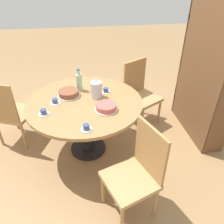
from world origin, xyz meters
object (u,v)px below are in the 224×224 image
Objects in this scene: chair_a at (140,93)px; coffee_pot at (96,89)px; chair_b at (11,112)px; cup_a at (86,128)px; cake_second at (106,107)px; cup_c at (44,113)px; cup_b at (55,101)px; cup_d at (106,91)px; chair_c at (136,173)px; water_bottle at (79,82)px; bookshelf at (206,73)px; cake_main at (69,93)px.

chair_a is 4.03× the size of coffee_pot.
chair_b reaches higher than cup_a.
cake_second is 0.38m from cup_a.
coffee_pot is (0.22, 1.07, 0.35)m from chair_b.
cup_c is at bearing -91.04° from cake_second.
chair_b is at bearing -116.09° from cup_b.
cup_c is at bearing -61.62° from cup_d.
cup_b is 1.00× the size of cup_d.
chair_c is 3.38× the size of water_bottle.
bookshelf is at bearing 107.83° from cake_second.
water_bottle reaches higher than chair_a.
coffee_pot is at bearing 165.79° from cup_a.
water_bottle is at bearing 87.55° from bookshelf.
chair_b is 1.15m from coffee_pot.
cup_b is at bearing -45.47° from water_bottle.
coffee_pot is 2.06× the size of cup_d.
chair_c is 0.61m from cup_a.
cake_second is (-0.67, -0.18, 0.28)m from chair_c.
cake_main is (0.06, -1.72, -0.11)m from bookshelf.
coffee_pot is at bearing 42.75° from water_bottle.
chair_b is 8.28× the size of cup_a.
cup_c is (0.50, 0.50, 0.27)m from chair_b.
cup_a is at bearing 52.70° from cup_c.
cup_b is 0.61m from cup_d.
water_bottle is 0.34m from cup_d.
chair_b is 0.52× the size of bookshelf.
bookshelf is (-1.09, 1.14, 0.40)m from chair_c.
cake_second is at bearing 143.90° from cup_a.
chair_c is at bearing 50.51° from cup_c.
coffee_pot is 0.84× the size of water_bottle.
cake_main reaches higher than cup_a.
cake_second is 2.19× the size of cup_a.
water_bottle is at bearing 135.18° from cake_main.
chair_a is at bearing 143.94° from chair_c.
cup_a is at bearing -21.32° from cup_d.
cup_d is (-0.10, 0.12, -0.08)m from coffee_pot.
water_bottle is at bearing 167.34° from chair_a.
chair_a is at bearing 142.70° from cup_a.
cake_main is at bearing 133.96° from cup_b.
coffee_pot is 0.17m from cup_d.
cake_main is at bearing -171.02° from chair_c.
water_bottle is at bearing -151.94° from cake_second.
bookshelf is at bearing 95.61° from coffee_pot.
chair_a is 8.28× the size of cup_b.
cake_main reaches higher than cup_d.
water_bottle is 0.57m from cake_second.
cup_d is at bearing 105.80° from cup_b.
bookshelf is 15.77× the size of cup_a.
cup_b is (-0.22, -0.54, -0.01)m from cake_second.
cake_main is 1.07× the size of cake_second.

